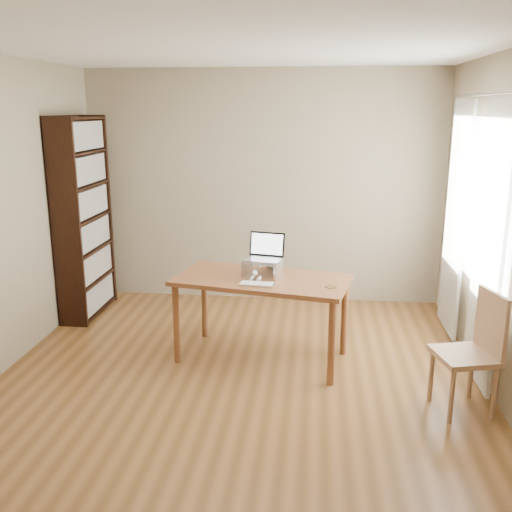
{
  "coord_description": "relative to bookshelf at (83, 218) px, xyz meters",
  "views": [
    {
      "loc": [
        0.6,
        -4.13,
        2.17
      ],
      "look_at": [
        0.1,
        0.54,
        0.95
      ],
      "focal_mm": 40.0,
      "sensor_mm": 36.0,
      "label": 1
    }
  ],
  "objects": [
    {
      "name": "room",
      "position": [
        1.86,
        -1.54,
        0.25
      ],
      "size": [
        4.04,
        4.54,
        2.64
      ],
      "color": "brown",
      "rests_on": "ground"
    },
    {
      "name": "bookshelf",
      "position": [
        0.0,
        0.0,
        0.0
      ],
      "size": [
        0.3,
        0.9,
        2.1
      ],
      "color": "black",
      "rests_on": "ground"
    },
    {
      "name": "curtains",
      "position": [
        3.75,
        -0.75,
        0.12
      ],
      "size": [
        0.03,
        1.9,
        2.25
      ],
      "color": "white",
      "rests_on": "ground"
    },
    {
      "name": "desk",
      "position": [
        1.98,
        -0.99,
        -0.39
      ],
      "size": [
        1.6,
        1.03,
        0.75
      ],
      "rotation": [
        0.0,
        0.0,
        -0.21
      ],
      "color": "brown",
      "rests_on": "ground"
    },
    {
      "name": "laptop_stand",
      "position": [
        1.98,
        -0.91,
        -0.22
      ],
      "size": [
        0.32,
        0.25,
        0.13
      ],
      "rotation": [
        0.0,
        0.0,
        -0.21
      ],
      "color": "silver",
      "rests_on": "desk"
    },
    {
      "name": "laptop",
      "position": [
        1.98,
        -0.85,
        -0.11
      ],
      "size": [
        0.36,
        0.32,
        0.22
      ],
      "rotation": [
        0.0,
        0.0,
        -0.21
      ],
      "color": "silver",
      "rests_on": "laptop_stand"
    },
    {
      "name": "keyboard",
      "position": [
        1.96,
        -1.21,
        -0.29
      ],
      "size": [
        0.3,
        0.16,
        0.02
      ],
      "rotation": [
        0.0,
        0.0,
        -0.11
      ],
      "color": "silver",
      "rests_on": "desk"
    },
    {
      "name": "coaster",
      "position": [
        2.57,
        -1.19,
        -0.3
      ],
      "size": [
        0.1,
        0.1,
        0.01
      ],
      "primitive_type": "cylinder",
      "color": "brown",
      "rests_on": "desk"
    },
    {
      "name": "cat",
      "position": [
        1.95,
        -0.88,
        -0.23
      ],
      "size": [
        0.25,
        0.49,
        0.16
      ],
      "rotation": [
        0.0,
        0.0,
        -0.07
      ],
      "color": "#4D463D",
      "rests_on": "desk"
    },
    {
      "name": "chair",
      "position": [
        3.6,
        -1.73,
        -0.56
      ],
      "size": [
        0.49,
        0.49,
        0.91
      ],
      "rotation": [
        0.0,
        0.0,
        0.26
      ],
      "color": "#A77B5A",
      "rests_on": "ground"
    }
  ]
}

